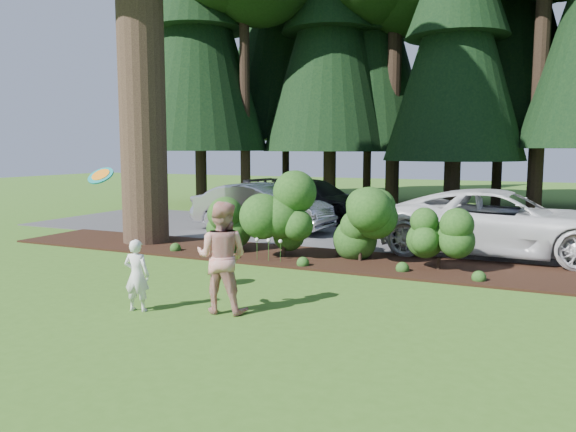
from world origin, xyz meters
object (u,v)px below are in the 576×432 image
object	(u,v)px
car_dark_suv	(312,200)
adult	(222,257)
frisbee	(101,175)
car_white_suv	(501,223)
car_silver_wagon	(262,207)
child	(137,275)

from	to	relation	value
car_dark_suv	adult	world-z (taller)	adult
frisbee	car_dark_suv	bearing A→B (deg)	94.23
car_dark_suv	adult	distance (m)	11.59
car_white_suv	frisbee	distance (m)	9.28
car_white_suv	car_dark_suv	xyz separation A→B (m)	(-6.73, 4.39, -0.06)
car_silver_wagon	frisbee	xyz separation A→B (m)	(1.28, -8.34, 1.38)
car_silver_wagon	car_dark_suv	bearing A→B (deg)	-4.34
frisbee	child	bearing A→B (deg)	-16.50
car_white_suv	car_silver_wagon	bearing A→B (deg)	81.66
car_white_suv	car_dark_suv	size ratio (longest dim) A/B	1.13
car_dark_suv	frisbee	size ratio (longest dim) A/B	11.29
child	frisbee	distance (m)	1.84
car_dark_suv	adult	size ratio (longest dim) A/B	2.88
car_silver_wagon	adult	bearing A→B (deg)	-153.24
frisbee	adult	bearing A→B (deg)	6.66
adult	frisbee	xyz separation A→B (m)	(-2.20, -0.26, 1.26)
car_white_suv	adult	bearing A→B (deg)	153.40
car_white_suv	car_dark_suv	world-z (taller)	car_white_suv
car_silver_wagon	adult	size ratio (longest dim) A/B	2.54
child	adult	bearing A→B (deg)	-168.18
car_white_suv	frisbee	world-z (taller)	frisbee
adult	frisbee	bearing A→B (deg)	-2.63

